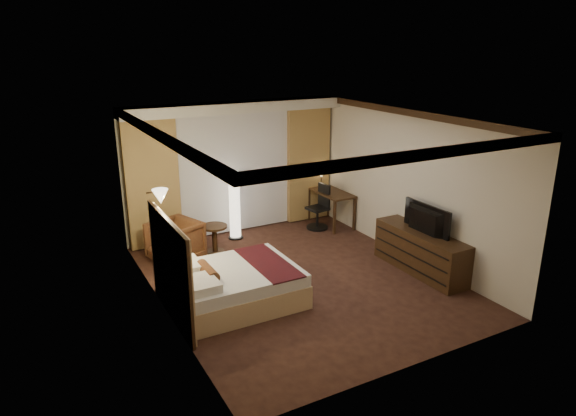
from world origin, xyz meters
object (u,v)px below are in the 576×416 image
side_table (215,239)px  television (422,215)px  desk (331,208)px  armchair (175,239)px  bed (235,286)px  office_chair (317,207)px  dresser (421,252)px  floor_lamp (235,205)px

side_table → television: bearing=-41.7°
desk → armchair: bearing=-175.5°
bed → armchair: size_ratio=2.29×
desk → office_chair: 0.39m
dresser → desk: bearing=91.0°
television → floor_lamp: bearing=35.6°
armchair → bed: bearing=-11.1°
armchair → desk: 3.54m
desk → television: television is taller
bed → armchair: bearing=99.4°
office_chair → bed: bearing=-149.8°
office_chair → floor_lamp: bearing=162.5°
office_chair → television: (0.40, -2.69, 0.55)m
dresser → office_chair: bearing=99.0°
side_table → television: television is taller
bed → dresser: 3.29m
bed → office_chair: (2.83, 2.21, 0.20)m
armchair → desk: (3.53, 0.28, -0.03)m
armchair → floor_lamp: 1.52m
side_table → television: 3.81m
bed → desk: size_ratio=1.65×
office_chair → television: 2.77m
television → desk: bearing=0.2°
floor_lamp → dresser: size_ratio=0.75×
bed → office_chair: size_ratio=1.96×
armchair → dresser: size_ratio=0.44×
dresser → armchair: bearing=145.5°
side_table → floor_lamp: 0.92m
desk → side_table: bearing=-174.7°
floor_lamp → television: 3.70m
armchair → desk: armchair is taller
bed → dresser: dresser is taller
side_table → armchair: bearing=-178.5°
television → bed: bearing=81.4°
bed → floor_lamp: 2.76m
armchair → office_chair: size_ratio=0.86×
armchair → floor_lamp: size_ratio=0.59×
bed → desk: 3.92m
side_table → desk: bearing=5.3°
bed → office_chair: bearing=38.0°
bed → armchair: (-0.33, 1.98, 0.14)m
bed → armchair: 2.02m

